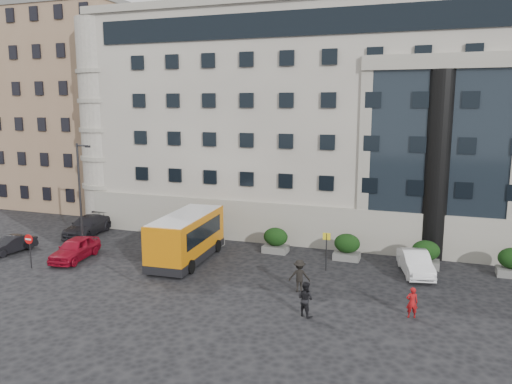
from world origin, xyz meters
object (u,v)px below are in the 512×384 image
hedge_c (347,247)px  pedestrian_b (305,299)px  parked_car_d (156,212)px  red_truck (126,203)px  white_taxi (415,263)px  street_lamp (81,194)px  hedge_d (426,254)px  hedge_b (276,240)px  parked_car_a (75,249)px  parked_car_b (11,245)px  no_entry_sign (29,244)px  pedestrian_c (299,276)px  bus_stop_sign (326,245)px  parked_car_c (87,226)px  minibus (187,235)px  hedge_a (211,234)px  pedestrian_a (412,302)px

hedge_c → pedestrian_b: hedge_c is taller
parked_car_d → red_truck: bearing=-155.2°
white_taxi → street_lamp: bearing=173.8°
hedge_c → hedge_d: same height
hedge_b → parked_car_a: bearing=-153.7°
parked_car_b → pedestrian_b: size_ratio=2.04×
red_truck → parked_car_a: (3.78, -11.97, -0.75)m
hedge_d → no_entry_sign: no_entry_sign is taller
hedge_b → pedestrian_c: bearing=-62.8°
bus_stop_sign → parked_car_c: bus_stop_sign is taller
pedestrian_c → hedge_b: bearing=-75.8°
minibus → parked_car_a: (-7.47, -2.40, -1.02)m
no_entry_sign → red_truck: size_ratio=0.41×
red_truck → pedestrian_b: bearing=-34.6°
minibus → pedestrian_b: size_ratio=4.34×
hedge_a → parked_car_a: size_ratio=0.41×
minibus → parked_car_c: bearing=158.9°
hedge_b → parked_car_a: 14.17m
bus_stop_sign → pedestrian_a: size_ratio=1.57×
hedge_c → minibus: 11.17m
white_taxi → pedestrian_c: (-6.22, -5.37, 0.20)m
no_entry_sign → pedestrian_b: size_ratio=1.27×
hedge_d → pedestrian_c: 9.76m
hedge_c → no_entry_sign: size_ratio=0.79×
hedge_d → white_taxi: 1.73m
hedge_b → parked_car_c: bearing=-178.5°
no_entry_sign → hedge_a: bearing=44.5°
pedestrian_b → parked_car_b: bearing=16.3°
no_entry_sign → parked_car_b: bearing=150.0°
hedge_a → parked_car_c: hedge_a is taller
hedge_b → parked_car_c: 16.21m
parked_car_c → pedestrian_c: (19.79, -6.57, 0.18)m
bus_stop_sign → parked_car_d: 20.46m
red_truck → parked_car_d: 2.90m
hedge_b → white_taxi: (9.82, -1.62, -0.18)m
street_lamp → parked_car_b: size_ratio=2.15×
parked_car_d → pedestrian_c: size_ratio=2.46×
parked_car_b → white_taxi: (28.02, 4.91, 0.14)m
hedge_b → parked_car_a: size_ratio=0.41×
hedge_d → parked_car_b: hedge_d is taller
parked_car_a → street_lamp: bearing=99.2°
hedge_a → red_truck: red_truck is taller
no_entry_sign → parked_car_b: (-4.00, 2.31, -1.04)m
bus_stop_sign → pedestrian_c: bus_stop_sign is taller
hedge_c → red_truck: 22.42m
white_taxi → no_entry_sign: bearing=-177.4°
parked_car_b → pedestrian_b: pedestrian_b is taller
no_entry_sign → parked_car_a: 3.10m
street_lamp → parked_car_a: street_lamp is taller
pedestrian_a → pedestrian_b: bearing=2.7°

